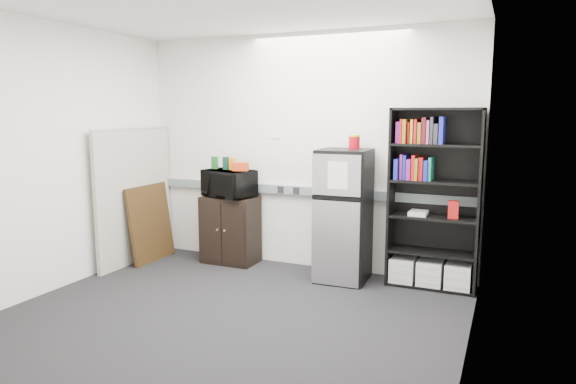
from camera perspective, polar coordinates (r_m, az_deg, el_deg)
The scene contains 18 objects.
floor at distance 4.73m, azimuth -6.70°, elevation -13.65°, with size 4.00×4.00×0.00m, color black.
wall_back at distance 5.96m, azimuth 1.59°, elevation 4.47°, with size 4.00×0.02×2.70m, color white.
wall_right at distance 3.79m, azimuth 20.00°, elevation 1.44°, with size 0.02×3.50×2.70m, color white.
wall_left at distance 5.67m, azimuth -24.72°, elevation 3.45°, with size 0.02×3.50×2.70m, color white.
ceiling at distance 4.46m, azimuth -7.36°, elevation 20.36°, with size 4.00×3.50×0.02m, color white.
electrical_raceway at distance 5.98m, azimuth 1.46°, elevation 0.15°, with size 3.92×0.05×0.10m, color slate.
wall_note at distance 6.08m, azimuth -1.50°, elevation 6.45°, with size 0.14×0.00×0.10m, color white.
bookshelf at distance 5.44m, azimuth 15.91°, elevation -0.92°, with size 0.90×0.34×1.85m.
cubicle_partition at distance 6.44m, azimuth -16.66°, elevation -0.40°, with size 0.06×1.30×1.62m.
cabinet at distance 6.24m, azimuth -6.43°, elevation -4.18°, with size 0.65×0.43×0.81m.
microwave at distance 6.13m, azimuth -6.60°, elevation 0.94°, with size 0.58×0.39×0.32m, color black.
snack_box_a at distance 6.24m, azimuth -8.14°, elevation 3.24°, with size 0.07×0.05×0.15m, color #17511C.
snack_box_b at distance 6.16m, azimuth -6.89°, elevation 3.19°, with size 0.07×0.05×0.15m, color #0C3623.
snack_box_c at distance 6.11m, azimuth -6.20°, elevation 3.12°, with size 0.07×0.05×0.14m, color orange.
snack_bag at distance 6.01m, azimuth -5.30°, elevation 2.84°, with size 0.18×0.10×0.10m, color #C43A13.
refrigerator at distance 5.54m, azimuth 6.18°, elevation -2.62°, with size 0.55×0.58×1.42m.
coffee_can at distance 5.54m, azimuth 7.38°, elevation 5.66°, with size 0.12×0.12×0.17m.
framed_poster at distance 6.50m, azimuth -15.02°, elevation -3.35°, with size 0.16×0.73×0.93m.
Camera 1 is at (2.23, -3.76, 1.80)m, focal length 32.00 mm.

